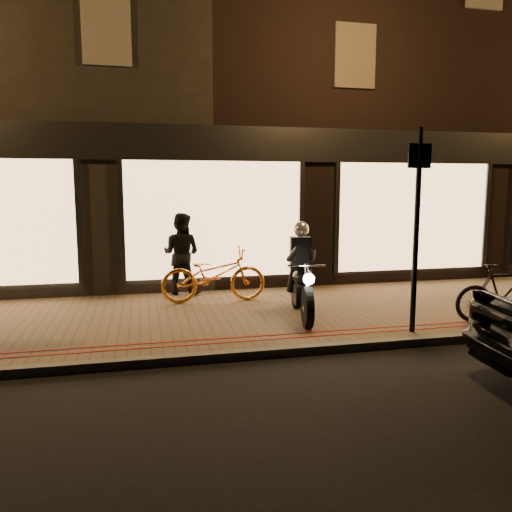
# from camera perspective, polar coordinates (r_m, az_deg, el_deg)

# --- Properties ---
(ground) EXTENTS (90.00, 90.00, 0.00)m
(ground) POSITION_cam_1_polar(r_m,az_deg,el_deg) (6.78, 0.28, -11.72)
(ground) COLOR black
(ground) RESTS_ON ground
(sidewalk) EXTENTS (50.00, 4.00, 0.12)m
(sidewalk) POSITION_cam_1_polar(r_m,az_deg,el_deg) (8.64, -2.76, -6.99)
(sidewalk) COLOR brown
(sidewalk) RESTS_ON ground
(kerb_stone) EXTENTS (50.00, 0.14, 0.12)m
(kerb_stone) POSITION_cam_1_polar(r_m,az_deg,el_deg) (6.81, 0.18, -11.11)
(kerb_stone) COLOR #59544C
(kerb_stone) RESTS_ON ground
(red_kerb_lines) EXTENTS (50.00, 0.26, 0.01)m
(red_kerb_lines) POSITION_cam_1_polar(r_m,az_deg,el_deg) (7.25, -0.72, -9.38)
(red_kerb_lines) COLOR maroon
(red_kerb_lines) RESTS_ON sidewalk
(building_row) EXTENTS (48.00, 10.11, 8.50)m
(building_row) POSITION_cam_1_polar(r_m,az_deg,el_deg) (15.41, -7.61, 15.17)
(building_row) COLOR black
(building_row) RESTS_ON ground
(motorcycle) EXTENTS (0.67, 1.93, 1.59)m
(motorcycle) POSITION_cam_1_polar(r_m,az_deg,el_deg) (8.35, 5.22, -2.78)
(motorcycle) COLOR black
(motorcycle) RESTS_ON sidewalk
(sign_post) EXTENTS (0.35, 0.08, 3.00)m
(sign_post) POSITION_cam_1_polar(r_m,az_deg,el_deg) (7.65, 17.90, 3.92)
(sign_post) COLOR black
(sign_post) RESTS_ON sidewalk
(bicycle_gold) EXTENTS (1.96, 0.69, 1.03)m
(bicycle_gold) POSITION_cam_1_polar(r_m,az_deg,el_deg) (9.42, -4.86, -2.17)
(bicycle_gold) COLOR orange
(bicycle_gold) RESTS_ON sidewalk
(bicycle_dark) EXTENTS (1.64, 0.74, 0.95)m
(bicycle_dark) POSITION_cam_1_polar(r_m,az_deg,el_deg) (8.91, 26.53, -3.83)
(bicycle_dark) COLOR black
(bicycle_dark) RESTS_ON sidewalk
(person_dark) EXTENTS (1.00, 0.92, 1.65)m
(person_dark) POSITION_cam_1_polar(r_m,az_deg,el_deg) (10.14, -8.55, 0.24)
(person_dark) COLOR black
(person_dark) RESTS_ON sidewalk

